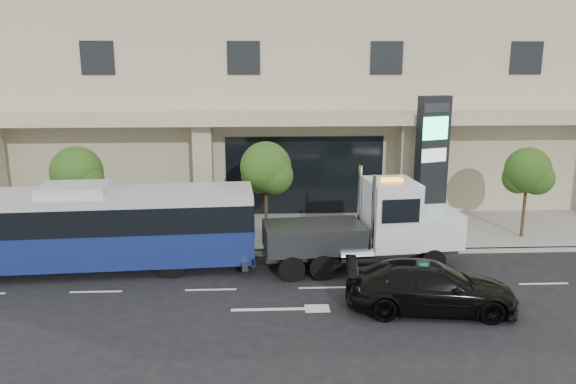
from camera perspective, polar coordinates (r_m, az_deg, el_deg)
name	(u,v)px	position (r m, az deg, el deg)	size (l,w,h in m)	color
ground	(320,272)	(21.66, 3.22, -8.14)	(120.00, 120.00, 0.00)	black
sidewalk	(309,231)	(26.34, 2.13, -4.02)	(120.00, 6.00, 0.15)	gray
curb	(315,253)	(23.50, 2.73, -6.20)	(120.00, 0.30, 0.15)	gray
convention_center	(296,25)	(35.60, 0.85, 16.60)	(60.00, 17.60, 20.00)	tan
tree_left	(78,176)	(25.38, -20.59, 1.53)	(2.27, 2.20, 4.22)	#422B19
tree_mid	(266,171)	(24.10, -2.22, 2.16)	(2.28, 2.20, 4.38)	#422B19
tree_right	(528,174)	(26.81, 23.20, 1.73)	(2.10, 2.00, 4.04)	#422B19
city_bus	(77,227)	(22.78, -20.61, -3.35)	(13.48, 3.70, 3.38)	black
tow_truck	(371,228)	(21.80, 8.44, -3.67)	(8.58, 2.77, 3.89)	#2D3033
black_sedan	(431,287)	(18.86, 14.28, -9.32)	(2.21, 5.44, 1.58)	black
signage_pylon	(432,162)	(26.88, 14.38, 2.97)	(1.63, 1.06, 6.18)	black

